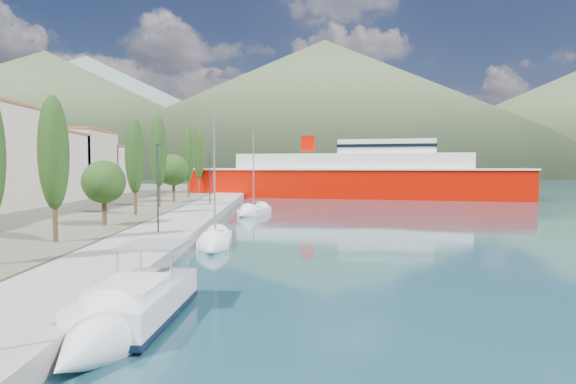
{
  "coord_description": "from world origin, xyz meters",
  "views": [
    {
      "loc": [
        -0.74,
        -20.04,
        5.28
      ],
      "look_at": [
        0.0,
        14.0,
        3.5
      ],
      "focal_mm": 30.0,
      "sensor_mm": 36.0,
      "label": 1
    }
  ],
  "objects": [
    {
      "name": "ferry",
      "position": [
        12.47,
        63.19,
        3.45
      ],
      "size": [
        58.21,
        26.12,
        11.32
      ],
      "color": "#BD0C00",
      "rests_on": "ground"
    },
    {
      "name": "ground",
      "position": [
        0.0,
        120.0,
        0.0
      ],
      "size": [
        1400.0,
        1400.0,
        0.0
      ],
      "primitive_type": "plane",
      "color": "#193D47"
    },
    {
      "name": "motor_cruiser",
      "position": [
        -5.6,
        -5.19,
        0.51
      ],
      "size": [
        3.14,
        8.63,
        3.12
      ],
      "color": "black",
      "rests_on": "ground"
    },
    {
      "name": "tree_row",
      "position": [
        -14.3,
        33.79,
        5.83
      ],
      "size": [
        4.08,
        62.6,
        11.12
      ],
      "color": "#47301E",
      "rests_on": "land_strip"
    },
    {
      "name": "quay",
      "position": [
        -9.0,
        26.0,
        0.4
      ],
      "size": [
        5.0,
        88.0,
        0.8
      ],
      "primitive_type": "cube",
      "color": "gray",
      "rests_on": "ground"
    },
    {
      "name": "town_buildings",
      "position": [
        -32.0,
        36.91,
        5.57
      ],
      "size": [
        9.2,
        69.2,
        11.3
      ],
      "color": "beige",
      "rests_on": "land_strip"
    },
    {
      "name": "hills_far",
      "position": [
        138.59,
        618.73,
        77.39
      ],
      "size": [
        1480.0,
        900.0,
        180.0
      ],
      "color": "slate",
      "rests_on": "ground"
    },
    {
      "name": "lamp_posts",
      "position": [
        -9.0,
        14.24,
        4.08
      ],
      "size": [
        0.15,
        48.33,
        6.06
      ],
      "color": "#2D2D33",
      "rests_on": "quay"
    },
    {
      "name": "hills_near",
      "position": [
        98.04,
        372.5,
        49.18
      ],
      "size": [
        1010.0,
        520.0,
        115.0
      ],
      "color": "#405030",
      "rests_on": "ground"
    },
    {
      "name": "sailboat_mid",
      "position": [
        -3.84,
        32.22,
        0.29
      ],
      "size": [
        4.24,
        7.29,
        10.21
      ],
      "color": "silver",
      "rests_on": "ground"
    },
    {
      "name": "sailboat_near",
      "position": [
        -4.9,
        10.94,
        0.27
      ],
      "size": [
        2.4,
        6.92,
        9.8
      ],
      "color": "silver",
      "rests_on": "ground"
    }
  ]
}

